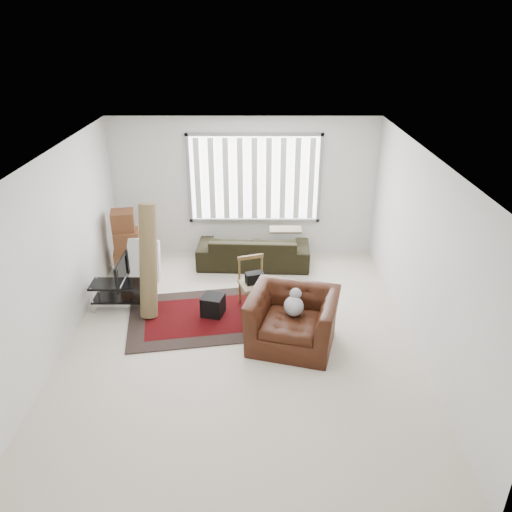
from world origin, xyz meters
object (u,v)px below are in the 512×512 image
Objects in this scene: moving_boxes at (126,245)px; armchair at (293,316)px; sofa at (253,246)px; side_chair at (254,281)px; tv_stand at (120,290)px.

armchair is at bearing -38.10° from moving_boxes.
side_chair reaches higher than sofa.
side_chair is 0.58× the size of armchair.
side_chair is at bearing 93.44° from sofa.
moving_boxes is 1.41× the size of side_chair.
moving_boxes reaches higher than side_chair.
sofa is at bearing 117.71° from armchair.
moving_boxes reaches higher than armchair.
moving_boxes is 0.81× the size of armchair.
moving_boxes is 2.33m from sofa.
moving_boxes reaches higher than sofa.
side_chair is 1.16m from armchair.
side_chair is (0.02, -1.53, 0.06)m from sofa.
tv_stand is 2.16m from side_chair.
side_chair reaches higher than tv_stand.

